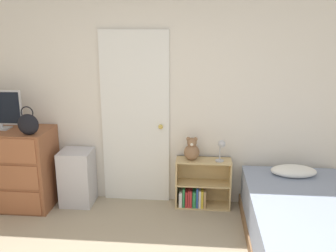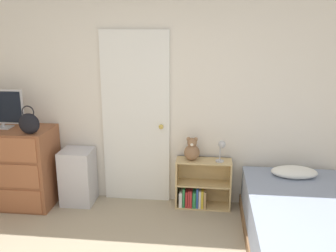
# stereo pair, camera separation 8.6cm
# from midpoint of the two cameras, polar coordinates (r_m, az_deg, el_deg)

# --- Properties ---
(wall_back) EXTENTS (10.00, 0.06, 2.55)m
(wall_back) POSITION_cam_midpoint_polar(r_m,az_deg,el_deg) (4.39, -3.33, 4.35)
(wall_back) COLOR silver
(wall_back) RESTS_ON ground_plane
(door_closed) EXTENTS (0.80, 0.09, 2.05)m
(door_closed) POSITION_cam_midpoint_polar(r_m,az_deg,el_deg) (4.42, -5.54, 1.05)
(door_closed) COLOR white
(door_closed) RESTS_ON ground_plane
(dresser) EXTENTS (1.05, 0.56, 0.94)m
(dresser) POSITION_cam_midpoint_polar(r_m,az_deg,el_deg) (4.84, -23.61, -5.83)
(dresser) COLOR brown
(dresser) RESTS_ON ground_plane
(handbag) EXTENTS (0.24, 0.11, 0.32)m
(handbag) POSITION_cam_midpoint_polar(r_m,az_deg,el_deg) (4.33, -21.07, 0.27)
(handbag) COLOR black
(handbag) RESTS_ON dresser
(storage_bin) EXTENTS (0.37, 0.36, 0.67)m
(storage_bin) POSITION_cam_midpoint_polar(r_m,az_deg,el_deg) (4.65, -14.16, -7.59)
(storage_bin) COLOR silver
(storage_bin) RESTS_ON ground_plane
(bookshelf) EXTENTS (0.64, 0.24, 0.59)m
(bookshelf) POSITION_cam_midpoint_polar(r_m,az_deg,el_deg) (4.50, 4.29, -9.37)
(bookshelf) COLOR tan
(bookshelf) RESTS_ON ground_plane
(teddy_bear) EXTENTS (0.18, 0.18, 0.27)m
(teddy_bear) POSITION_cam_midpoint_polar(r_m,az_deg,el_deg) (4.33, 3.07, -3.67)
(teddy_bear) COLOR #8C6647
(teddy_bear) RESTS_ON bookshelf
(desk_lamp) EXTENTS (0.11, 0.10, 0.26)m
(desk_lamp) POSITION_cam_midpoint_polar(r_m,az_deg,el_deg) (4.28, 7.57, -3.15)
(desk_lamp) COLOR #B2B2B7
(desk_lamp) RESTS_ON bookshelf
(bed) EXTENTS (1.10, 1.96, 0.61)m
(bed) POSITION_cam_midpoint_polar(r_m,az_deg,el_deg) (3.87, 19.93, -14.45)
(bed) COLOR brown
(bed) RESTS_ON ground_plane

